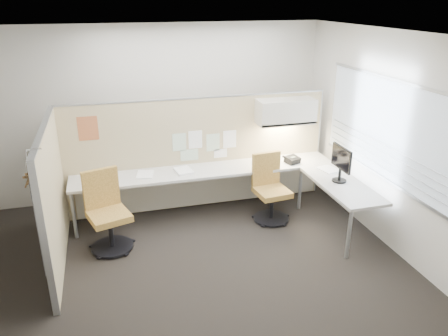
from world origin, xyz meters
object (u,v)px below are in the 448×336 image
object	(u,v)px
desk	(230,179)
chair_left	(107,214)
chair_right	(270,190)
phone	(292,160)
monitor	(341,162)

from	to	relation	value
desk	chair_left	bearing A→B (deg)	-165.73
chair_right	phone	bearing A→B (deg)	28.35
monitor	phone	bearing A→B (deg)	22.31
chair_left	phone	distance (m)	2.91
desk	chair_right	distance (m)	0.62
chair_left	phone	xyz separation A→B (m)	(2.85, 0.52, 0.29)
desk	phone	xyz separation A→B (m)	(1.03, 0.05, 0.18)
chair_right	phone	xyz separation A→B (m)	(0.49, 0.34, 0.31)
desk	monitor	xyz separation A→B (m)	(1.37, -0.80, 0.42)
chair_left	monitor	size ratio (longest dim) A/B	2.07
phone	monitor	bearing A→B (deg)	-86.23
chair_left	monitor	distance (m)	3.26
phone	chair_right	bearing A→B (deg)	-163.46
chair_right	monitor	bearing A→B (deg)	-38.27
chair_left	phone	world-z (taller)	chair_left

